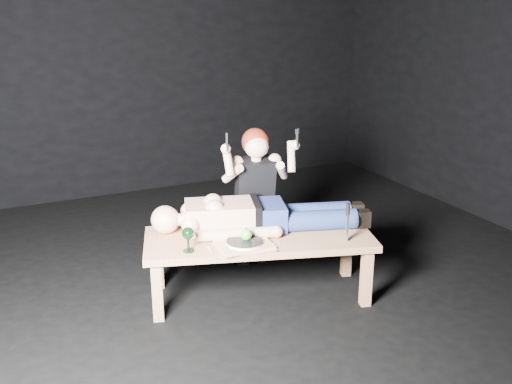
# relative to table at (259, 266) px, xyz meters

# --- Properties ---
(ground) EXTENTS (5.00, 5.00, 0.00)m
(ground) POSITION_rel_table_xyz_m (0.08, 0.20, -0.23)
(ground) COLOR black
(ground) RESTS_ON ground
(back_wall) EXTENTS (5.00, 0.00, 5.00)m
(back_wall) POSITION_rel_table_xyz_m (0.08, 2.70, 1.27)
(back_wall) COLOR black
(back_wall) RESTS_ON ground
(table) EXTENTS (1.64, 1.01, 0.45)m
(table) POSITION_rel_table_xyz_m (0.00, 0.00, 0.00)
(table) COLOR tan
(table) RESTS_ON ground
(lying_man) EXTENTS (1.52, 0.86, 0.25)m
(lying_man) POSITION_rel_table_xyz_m (0.08, 0.12, 0.35)
(lying_man) COLOR #DCAE8D
(lying_man) RESTS_ON table
(kneeling_woman) EXTENTS (0.74, 0.79, 1.13)m
(kneeling_woman) POSITION_rel_table_xyz_m (0.18, 0.49, 0.34)
(kneeling_woman) COLOR black
(kneeling_woman) RESTS_ON ground
(serving_tray) EXTENTS (0.37, 0.28, 0.02)m
(serving_tray) POSITION_rel_table_xyz_m (-0.17, -0.12, 0.24)
(serving_tray) COLOR tan
(serving_tray) RESTS_ON table
(plate) EXTENTS (0.25, 0.25, 0.02)m
(plate) POSITION_rel_table_xyz_m (-0.17, -0.12, 0.25)
(plate) COLOR white
(plate) RESTS_ON serving_tray
(apple) EXTENTS (0.08, 0.08, 0.08)m
(apple) POSITION_rel_table_xyz_m (-0.15, -0.11, 0.30)
(apple) COLOR green
(apple) RESTS_ON plate
(goblet) EXTENTS (0.10, 0.10, 0.16)m
(goblet) POSITION_rel_table_xyz_m (-0.52, -0.03, 0.31)
(goblet) COLOR black
(goblet) RESTS_ON table
(fork_flat) EXTENTS (0.04, 0.16, 0.01)m
(fork_flat) POSITION_rel_table_xyz_m (-0.39, -0.06, 0.23)
(fork_flat) COLOR #B2B2B7
(fork_flat) RESTS_ON table
(knife_flat) EXTENTS (0.06, 0.16, 0.01)m
(knife_flat) POSITION_rel_table_xyz_m (0.01, -0.21, 0.23)
(knife_flat) COLOR #B2B2B7
(knife_flat) RESTS_ON table
(spoon_flat) EXTENTS (0.12, 0.13, 0.01)m
(spoon_flat) POSITION_rel_table_xyz_m (0.01, -0.12, 0.23)
(spoon_flat) COLOR #B2B2B7
(spoon_flat) RESTS_ON table
(carving_knife) EXTENTS (0.04, 0.05, 0.26)m
(carving_knife) POSITION_rel_table_xyz_m (0.48, -0.33, 0.36)
(carving_knife) COLOR #B2B2B7
(carving_knife) RESTS_ON table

